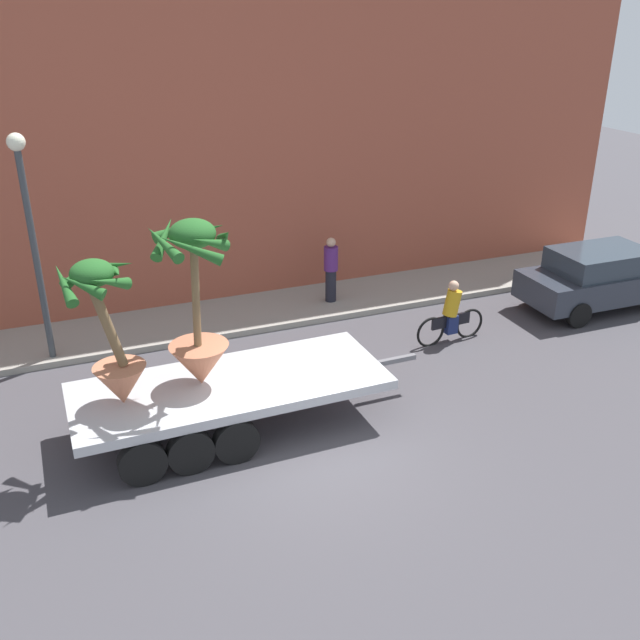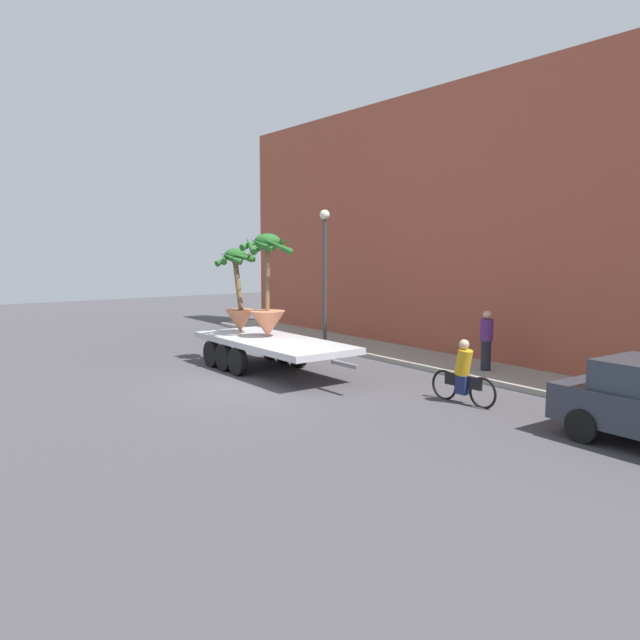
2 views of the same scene
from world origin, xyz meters
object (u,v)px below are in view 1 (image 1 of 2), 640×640
Objects in this scene: flatbed_trailer at (217,395)px; cyclist at (451,315)px; potted_palm_middle at (197,316)px; street_lamp at (30,221)px; potted_palm_rear at (110,341)px; pedestrian_near_gate at (331,268)px; parked_car at (603,277)px.

cyclist is at bearing 15.95° from flatbed_trailer.
street_lamp reaches higher than potted_palm_middle.
potted_palm_rear is 0.86× the size of potted_palm_middle.
street_lamp reaches higher than potted_palm_rear.
cyclist is at bearing 12.75° from potted_palm_rear.
flatbed_trailer is 2.19× the size of potted_palm_middle.
street_lamp is at bearing 122.35° from potted_palm_middle.
street_lamp reaches higher than cyclist.
pedestrian_near_gate is (4.19, 4.68, 0.28)m from flatbed_trailer.
potted_palm_middle is 6.61m from cyclist.
potted_palm_middle is 1.66× the size of cyclist.
potted_palm_middle reaches higher than flatbed_trailer.
parked_car is 0.91× the size of street_lamp.
parked_car is at bearing -8.50° from street_lamp.
cyclist is 0.38× the size of street_lamp.
potted_palm_middle is 6.47m from pedestrian_near_gate.
potted_palm_middle is 4.72m from street_lamp.
parked_car reaches higher than cyclist.
potted_palm_rear is 0.60× the size of parked_car.
cyclist is at bearing -15.03° from street_lamp.
parked_car is at bearing -22.18° from pedestrian_near_gate.
potted_palm_rear is 1.51m from potted_palm_middle.
flatbed_trailer is 5.45m from street_lamp.
flatbed_trailer is 3.92× the size of pedestrian_near_gate.
pedestrian_near_gate is (-1.78, 2.97, 0.37)m from cyclist.
street_lamp reaches higher than parked_car.
parked_car is 13.74m from street_lamp.
cyclist is 0.42× the size of parked_car.
pedestrian_near_gate is at bearing 157.82° from parked_car.
potted_palm_middle is at bearing -57.65° from street_lamp.
flatbed_trailer is 2.24m from potted_palm_rear.
street_lamp is (-8.68, 2.33, 2.56)m from cyclist.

